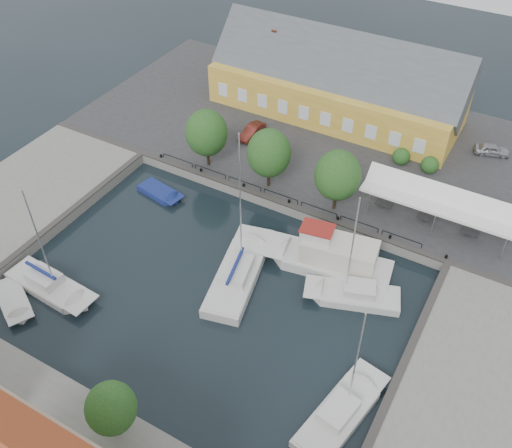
{
  "coord_description": "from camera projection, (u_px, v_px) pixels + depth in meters",
  "views": [
    {
      "loc": [
        18.71,
        -27.05,
        35.72
      ],
      "look_at": [
        0.0,
        6.0,
        1.5
      ],
      "focal_mm": 40.0,
      "sensor_mm": 36.0,
      "label": 1
    }
  ],
  "objects": [
    {
      "name": "ground",
      "position": [
        221.0,
        278.0,
        48.25
      ],
      "size": [
        140.0,
        140.0,
        0.0
      ],
      "primitive_type": "plane",
      "color": "black",
      "rests_on": "ground"
    },
    {
      "name": "north_quay",
      "position": [
        332.0,
        141.0,
        62.78
      ],
      "size": [
        56.0,
        26.0,
        1.0
      ],
      "primitive_type": "cube",
      "color": "#2D2D30",
      "rests_on": "ground"
    },
    {
      "name": "west_quay",
      "position": [
        16.0,
        205.0,
        54.67
      ],
      "size": [
        12.0,
        24.0,
        1.0
      ],
      "primitive_type": "cube",
      "color": "slate",
      "rests_on": "ground"
    },
    {
      "name": "east_quay",
      "position": [
        480.0,
        411.0,
        38.57
      ],
      "size": [
        12.0,
        24.0,
        1.0
      ],
      "primitive_type": "cube",
      "color": "slate",
      "rests_on": "ground"
    },
    {
      "name": "quay_edge_fittings",
      "position": [
        249.0,
        236.0,
        50.6
      ],
      "size": [
        56.0,
        24.72,
        0.4
      ],
      "color": "#383533",
      "rests_on": "north_quay"
    },
    {
      "name": "warehouse",
      "position": [
        333.0,
        83.0,
        64.57
      ],
      "size": [
        28.56,
        14.0,
        9.55
      ],
      "color": "gold",
      "rests_on": "north_quay"
    },
    {
      "name": "tent_canopy",
      "position": [
        442.0,
        202.0,
        50.03
      ],
      "size": [
        14.0,
        4.0,
        2.83
      ],
      "color": "white",
      "rests_on": "north_quay"
    },
    {
      "name": "quay_trees",
      "position": [
        269.0,
        153.0,
        53.47
      ],
      "size": [
        18.2,
        4.2,
        6.3
      ],
      "color": "black",
      "rests_on": "north_quay"
    },
    {
      "name": "car_silver",
      "position": [
        492.0,
        150.0,
        59.59
      ],
      "size": [
        3.88,
        2.48,
        1.23
      ],
      "primitive_type": "imported",
      "rotation": [
        0.0,
        0.0,
        1.88
      ],
      "color": "#9FA0A6",
      "rests_on": "north_quay"
    },
    {
      "name": "car_red",
      "position": [
        252.0,
        132.0,
        62.14
      ],
      "size": [
        1.5,
        3.89,
        1.27
      ],
      "primitive_type": "imported",
      "rotation": [
        0.0,
        0.0,
        -0.04
      ],
      "color": "#551913",
      "rests_on": "north_quay"
    },
    {
      "name": "center_sailboat",
      "position": [
        238.0,
        275.0,
        48.03
      ],
      "size": [
        5.46,
        11.02,
        14.4
      ],
      "color": "silver",
      "rests_on": "ground"
    },
    {
      "name": "trawler",
      "position": [
        332.0,
        259.0,
        48.49
      ],
      "size": [
        11.59,
        5.06,
        5.0
      ],
      "color": "silver",
      "rests_on": "ground"
    },
    {
      "name": "east_boat_a",
      "position": [
        354.0,
        296.0,
        46.41
      ],
      "size": [
        8.15,
        4.98,
        11.15
      ],
      "color": "silver",
      "rests_on": "ground"
    },
    {
      "name": "east_boat_c",
      "position": [
        340.0,
        415.0,
        38.61
      ],
      "size": [
        4.17,
        8.75,
        10.83
      ],
      "color": "silver",
      "rests_on": "ground"
    },
    {
      "name": "west_boat_d",
      "position": [
        50.0,
        287.0,
        47.17
      ],
      "size": [
        8.77,
        3.07,
        11.5
      ],
      "color": "silver",
      "rests_on": "ground"
    },
    {
      "name": "launch_sw",
      "position": [
        14.0,
        302.0,
        46.23
      ],
      "size": [
        5.71,
        4.34,
        0.98
      ],
      "color": "silver",
      "rests_on": "ground"
    },
    {
      "name": "launch_nw",
      "position": [
        160.0,
        193.0,
        56.61
      ],
      "size": [
        5.2,
        2.79,
        0.88
      ],
      "color": "navy",
      "rests_on": "ground"
    }
  ]
}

